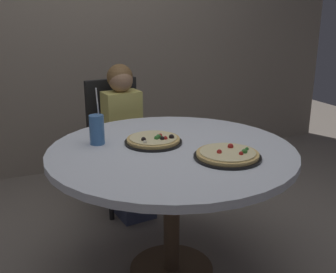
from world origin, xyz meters
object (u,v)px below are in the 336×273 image
at_px(chair_wooden, 117,136).
at_px(soda_cup, 97,129).
at_px(diner_child, 127,149).
at_px(pizza_cheese, 228,155).
at_px(dining_table, 172,164).
at_px(pizza_veggie, 154,140).

bearing_deg(chair_wooden, soda_cup, -113.34).
distance_m(diner_child, pizza_cheese, 1.11).
bearing_deg(dining_table, chair_wooden, 90.54).
xyz_separation_m(diner_child, pizza_veggie, (-0.06, -0.70, 0.28)).
bearing_deg(pizza_cheese, dining_table, 128.50).
relative_size(dining_table, pizza_veggie, 4.15).
bearing_deg(diner_child, soda_cup, -120.73).
bearing_deg(diner_child, chair_wooden, 95.34).
relative_size(dining_table, diner_child, 1.21).
bearing_deg(pizza_veggie, diner_child, 84.67).
relative_size(diner_child, pizza_cheese, 3.24).
bearing_deg(dining_table, pizza_cheese, -51.50).
distance_m(dining_table, soda_cup, 0.44).
bearing_deg(pizza_cheese, pizza_veggie, 124.91).
bearing_deg(soda_cup, dining_table, -33.69).
relative_size(dining_table, soda_cup, 4.24).
xyz_separation_m(dining_table, diner_child, (0.01, 0.81, -0.18)).
height_order(dining_table, diner_child, diner_child).
bearing_deg(pizza_veggie, pizza_cheese, -55.09).
distance_m(chair_wooden, diner_child, 0.19).
xyz_separation_m(chair_wooden, pizza_veggie, (-0.05, -0.88, 0.24)).
height_order(dining_table, chair_wooden, chair_wooden).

